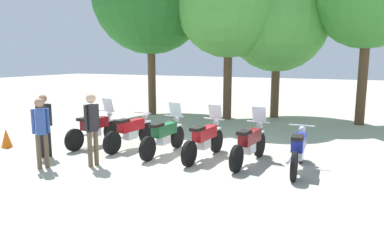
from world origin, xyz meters
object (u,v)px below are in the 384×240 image
motorcycle_3 (205,139)px  tree_1 (229,5)px  motorcycle_0 (95,128)px  motorcycle_5 (298,149)px  motorcycle_2 (164,135)px  person_1 (41,128)px  person_2 (44,121)px  motorcycle_4 (250,143)px  person_0 (92,124)px  traffic_cone (6,138)px  tree_2 (278,20)px  motorcycle_1 (131,131)px

motorcycle_3 → tree_1: 7.69m
motorcycle_3 → tree_1: bearing=18.4°
motorcycle_0 → motorcycle_3: size_ratio=1.00×
motorcycle_3 → motorcycle_5: motorcycle_3 is taller
motorcycle_2 → person_1: person_1 is taller
tree_1 → person_2: bearing=-106.2°
motorcycle_4 → motorcycle_2: bearing=96.7°
motorcycle_0 → motorcycle_5: 5.94m
person_0 → traffic_cone: 3.66m
tree_1 → tree_2: (1.75, 1.30, -0.56)m
person_1 → motorcycle_4: bearing=68.0°
motorcycle_3 → person_0: bearing=132.8°
motorcycle_2 → motorcycle_3: same height
person_0 → person_1: 1.17m
motorcycle_5 → person_1: (-5.53, -2.39, 0.48)m
person_1 → motorcycle_0: bearing=138.4°
motorcycle_0 → tree_2: bearing=-22.5°
motorcycle_3 → motorcycle_1: bearing=91.1°
motorcycle_0 → motorcycle_4: (4.75, 0.08, 0.00)m
motorcycle_0 → person_0: size_ratio=1.24×
motorcycle_3 → person_1: bearing=131.2°
person_0 → tree_1: 8.81m
person_2 → motorcycle_0: bearing=130.6°
motorcycle_1 → tree_2: tree_2 is taller
motorcycle_3 → motorcycle_5: 2.37m
motorcycle_0 → traffic_cone: (-2.17, -1.32, -0.24)m
person_0 → motorcycle_0: bearing=145.9°
motorcycle_2 → motorcycle_5: (3.56, 0.00, -0.01)m
motorcycle_2 → person_1: size_ratio=1.31×
person_1 → motorcycle_1: bearing=111.4°
motorcycle_2 → traffic_cone: motorcycle_2 is taller
motorcycle_4 → traffic_cone: motorcycle_4 is taller
motorcycle_4 → motorcycle_3: bearing=97.6°
motorcycle_1 → tree_2: size_ratio=0.34×
motorcycle_5 → person_2: person_2 is taller
motorcycle_0 → person_2: (-0.31, -1.60, 0.45)m
person_2 → tree_1: (2.28, 7.84, 3.78)m
person_2 → tree_2: size_ratio=0.26×
motorcycle_2 → tree_2: tree_2 is taller
tree_2 → traffic_cone: tree_2 is taller
motorcycle_1 → motorcycle_4: 3.57m
motorcycle_1 → traffic_cone: bearing=118.1°
motorcycle_4 → traffic_cone: (-6.93, -1.41, -0.24)m
motorcycle_4 → tree_1: size_ratio=0.32×
motorcycle_2 → person_2: 3.16m
person_0 → tree_2: size_ratio=0.28×
motorcycle_2 → person_2: person_2 is taller
motorcycle_4 → person_0: 3.86m
person_1 → person_2: bearing=171.7°
motorcycle_0 → tree_2: (3.72, 7.55, 3.67)m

